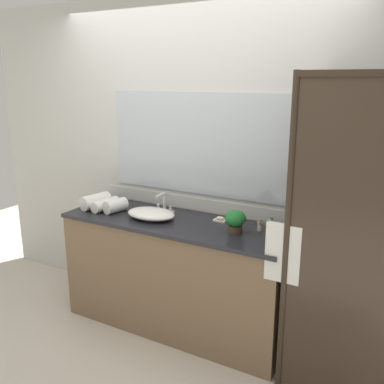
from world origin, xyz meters
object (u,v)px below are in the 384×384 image
object	(u,v)px
soap_dish	(220,219)
rolled_towel_middle	(106,205)
rolled_towel_near_edge	(96,201)
sink_basin	(151,214)
amenity_bottle_conditioner	(260,225)
amenity_bottle_shampoo	(271,224)
rolled_towel_far_edge	(116,206)
faucet	(164,206)
potted_plant	(236,220)

from	to	relation	value
soap_dish	rolled_towel_middle	bearing A→B (deg)	-167.84
soap_dish	rolled_towel_near_edge	world-z (taller)	rolled_towel_near_edge
sink_basin	rolled_towel_near_edge	xyz separation A→B (m)	(-0.56, 0.00, 0.02)
sink_basin	rolled_towel_middle	bearing A→B (deg)	-179.68
amenity_bottle_conditioner	amenity_bottle_shampoo	world-z (taller)	amenity_bottle_shampoo
rolled_towel_far_edge	rolled_towel_near_edge	bearing A→B (deg)	177.64
sink_basin	soap_dish	xyz separation A→B (m)	(0.50, 0.20, -0.02)
rolled_towel_far_edge	faucet	bearing A→B (deg)	29.10
potted_plant	amenity_bottle_shampoo	xyz separation A→B (m)	(0.20, 0.18, -0.05)
amenity_bottle_conditioner	rolled_towel_middle	distance (m)	1.30
faucet	rolled_towel_middle	xyz separation A→B (m)	(-0.45, -0.18, -0.01)
soap_dish	amenity_bottle_conditioner	bearing A→B (deg)	-9.64
rolled_towel_middle	amenity_bottle_shampoo	bearing A→B (deg)	8.97
amenity_bottle_conditioner	faucet	bearing A→B (deg)	177.51
sink_basin	rolled_towel_far_edge	xyz separation A→B (m)	(-0.34, -0.01, 0.02)
potted_plant	rolled_towel_near_edge	distance (m)	1.26
amenity_bottle_conditioner	rolled_towel_near_edge	distance (m)	1.41
potted_plant	rolled_towel_far_edge	size ratio (longest dim) A/B	0.87
soap_dish	amenity_bottle_shampoo	world-z (taller)	amenity_bottle_shampoo
sink_basin	amenity_bottle_shampoo	size ratio (longest dim) A/B	4.54
sink_basin	faucet	xyz separation A→B (m)	(-0.00, 0.18, 0.02)
amenity_bottle_shampoo	potted_plant	bearing A→B (deg)	-137.24
faucet	amenity_bottle_conditioner	world-z (taller)	faucet
potted_plant	rolled_towel_near_edge	bearing A→B (deg)	-178.84
amenity_bottle_shampoo	rolled_towel_near_edge	world-z (taller)	rolled_towel_near_edge
amenity_bottle_shampoo	rolled_towel_far_edge	xyz separation A→B (m)	(-1.24, -0.22, 0.01)
potted_plant	soap_dish	xyz separation A→B (m)	(-0.20, 0.18, -0.08)
sink_basin	faucet	distance (m)	0.18
rolled_towel_near_edge	rolled_towel_middle	xyz separation A→B (m)	(0.11, -0.00, -0.01)
sink_basin	rolled_towel_far_edge	size ratio (longest dim) A/B	2.14
potted_plant	rolled_towel_middle	world-z (taller)	potted_plant
sink_basin	soap_dish	world-z (taller)	sink_basin
rolled_towel_far_edge	sink_basin	bearing A→B (deg)	1.39
amenity_bottle_shampoo	rolled_towel_far_edge	size ratio (longest dim) A/B	0.47
faucet	potted_plant	size ratio (longest dim) A/B	1.04
potted_plant	rolled_towel_middle	xyz separation A→B (m)	(-1.15, -0.03, -0.04)
amenity_bottle_shampoo	rolled_towel_middle	xyz separation A→B (m)	(-1.35, -0.21, 0.00)
rolled_towel_middle	rolled_towel_far_edge	xyz separation A→B (m)	(0.11, -0.01, 0.01)
soap_dish	amenity_bottle_shampoo	distance (m)	0.40
rolled_towel_near_edge	sink_basin	bearing A→B (deg)	-0.08
faucet	amenity_bottle_shampoo	size ratio (longest dim) A/B	1.93
potted_plant	amenity_bottle_conditioner	bearing A→B (deg)	41.23
sink_basin	rolled_towel_middle	world-z (taller)	rolled_towel_middle
faucet	amenity_bottle_conditioner	size ratio (longest dim) A/B	1.98
potted_plant	soap_dish	distance (m)	0.28
sink_basin	faucet	bearing A→B (deg)	90.00
potted_plant	rolled_towel_middle	bearing A→B (deg)	-178.57
rolled_towel_near_edge	rolled_towel_far_edge	size ratio (longest dim) A/B	1.35
soap_dish	amenity_bottle_shampoo	size ratio (longest dim) A/B	1.14
amenity_bottle_conditioner	rolled_towel_far_edge	size ratio (longest dim) A/B	0.46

